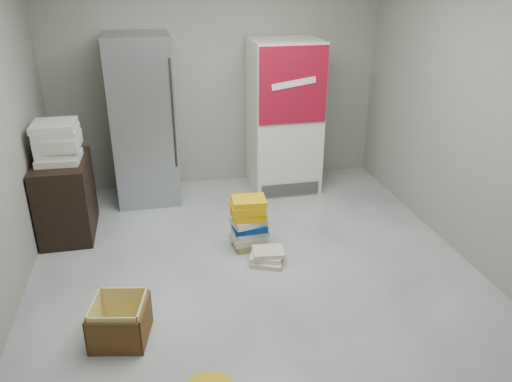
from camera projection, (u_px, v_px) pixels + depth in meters
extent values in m
plane|color=#B5B5B0|center=(262.00, 288.00, 4.31)|extent=(5.00, 5.00, 0.00)
cube|color=gray|center=(217.00, 72.00, 5.97)|extent=(4.00, 0.04, 2.80)
cube|color=gray|center=(445.00, 377.00, 1.51)|extent=(4.00, 0.04, 2.80)
cube|color=gray|center=(498.00, 118.00, 4.12)|extent=(0.04, 5.00, 2.80)
cube|color=#A7A9AF|center=(144.00, 121.00, 5.65)|extent=(0.70, 0.70, 1.90)
cylinder|color=#333333|center=(173.00, 115.00, 5.33)|extent=(0.02, 0.02, 1.19)
cube|color=silver|center=(284.00, 117.00, 5.99)|extent=(0.80, 0.70, 1.80)
cube|color=maroon|center=(293.00, 86.00, 5.48)|extent=(0.78, 0.02, 0.85)
cube|color=white|center=(294.00, 84.00, 5.46)|extent=(0.50, 0.01, 0.14)
cube|color=#3F3F3F|center=(290.00, 189.00, 5.99)|extent=(0.70, 0.02, 0.15)
cube|color=black|center=(66.00, 198.00, 5.07)|extent=(0.50, 0.80, 0.80)
cube|color=silver|center=(59.00, 158.00, 4.88)|extent=(0.41, 0.41, 0.06)
cube|color=silver|center=(58.00, 151.00, 4.88)|extent=(0.43, 0.43, 0.06)
cube|color=silver|center=(59.00, 145.00, 4.84)|extent=(0.41, 0.41, 0.06)
cube|color=silver|center=(57.00, 138.00, 4.82)|extent=(0.41, 0.41, 0.06)
cube|color=silver|center=(56.00, 132.00, 4.79)|extent=(0.40, 0.40, 0.06)
cube|color=silver|center=(54.00, 125.00, 4.76)|extent=(0.40, 0.40, 0.06)
cube|color=olive|center=(250.00, 243.00, 4.95)|extent=(0.34, 0.28, 0.07)
cube|color=#C5B394|center=(248.00, 238.00, 4.92)|extent=(0.35, 0.29, 0.06)
cube|color=silver|center=(250.00, 231.00, 4.90)|extent=(0.35, 0.29, 0.07)
cube|color=navy|center=(249.00, 226.00, 4.86)|extent=(0.33, 0.26, 0.06)
cube|color=silver|center=(249.00, 220.00, 4.84)|extent=(0.37, 0.31, 0.07)
cube|color=#DD9E0A|center=(248.00, 214.00, 4.81)|extent=(0.32, 0.25, 0.07)
cube|color=#DD9E0A|center=(248.00, 208.00, 4.78)|extent=(0.33, 0.27, 0.08)
cube|color=#DD9E0A|center=(249.00, 201.00, 4.75)|extent=(0.34, 0.27, 0.06)
cube|color=#C5B394|center=(268.00, 262.00, 4.66)|extent=(0.36, 0.32, 0.04)
cube|color=silver|center=(266.00, 256.00, 4.67)|extent=(0.35, 0.31, 0.05)
cube|color=#C5B394|center=(268.00, 252.00, 4.66)|extent=(0.31, 0.26, 0.04)
cube|color=yellow|center=(122.00, 337.00, 3.74)|extent=(0.44, 0.44, 0.01)
cube|color=brown|center=(126.00, 306.00, 3.86)|extent=(0.39, 0.09, 0.28)
cube|color=brown|center=(114.00, 340.00, 3.50)|extent=(0.39, 0.09, 0.28)
cube|color=brown|center=(94.00, 322.00, 3.68)|extent=(0.09, 0.39, 0.28)
cube|color=brown|center=(146.00, 322.00, 3.68)|extent=(0.09, 0.39, 0.28)
cube|color=yellow|center=(125.00, 305.00, 3.83)|extent=(0.36, 0.08, 0.32)
cube|color=yellow|center=(114.00, 336.00, 3.51)|extent=(0.36, 0.08, 0.32)
cube|color=yellow|center=(96.00, 320.00, 3.67)|extent=(0.08, 0.36, 0.32)
cube|color=yellow|center=(144.00, 320.00, 3.67)|extent=(0.08, 0.36, 0.32)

